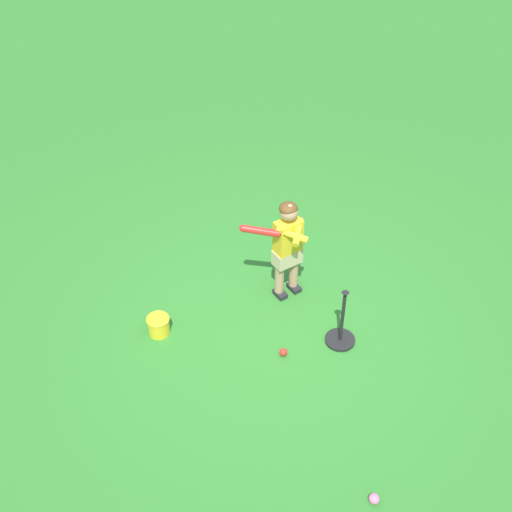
% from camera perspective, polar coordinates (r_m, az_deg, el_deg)
% --- Properties ---
extents(ground_plane, '(40.00, 40.00, 0.00)m').
position_cam_1_polar(ground_plane, '(6.53, 1.35, -6.17)').
color(ground_plane, '#2D7528').
extents(child_batter, '(0.36, 0.64, 1.08)m').
position_cam_1_polar(child_batter, '(6.48, 2.56, 1.18)').
color(child_batter, '#232328').
rests_on(child_batter, ground).
extents(play_ball_behind_batter, '(0.08, 0.08, 0.08)m').
position_cam_1_polar(play_ball_behind_batter, '(5.52, 9.74, -19.17)').
color(play_ball_behind_batter, pink).
rests_on(play_ball_behind_batter, ground).
extents(play_ball_midfield, '(0.07, 0.07, 0.07)m').
position_cam_1_polar(play_ball_midfield, '(6.30, 2.27, -7.95)').
color(play_ball_midfield, red).
rests_on(play_ball_midfield, ground).
extents(batting_tee, '(0.28, 0.28, 0.62)m').
position_cam_1_polar(batting_tee, '(6.41, 7.01, -6.36)').
color(batting_tee, black).
rests_on(batting_tee, ground).
extents(toy_bucket, '(0.22, 0.22, 0.19)m').
position_cam_1_polar(toy_bucket, '(6.51, -8.06, -5.68)').
color(toy_bucket, yellow).
rests_on(toy_bucket, ground).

